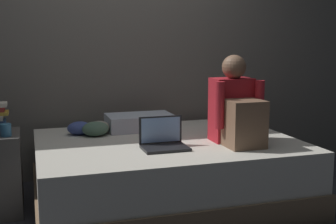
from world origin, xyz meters
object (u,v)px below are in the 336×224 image
at_px(mug, 6,130).
at_px(clothes_pile, 91,128).
at_px(person_sitting, 237,110).
at_px(bed, 167,171).
at_px(laptop, 163,140).
at_px(pillow, 140,122).

bearing_deg(mug, clothes_pile, 25.45).
height_order(mug, clothes_pile, mug).
bearing_deg(person_sitting, clothes_pile, 148.27).
bearing_deg(clothes_pile, bed, -33.42).
distance_m(laptop, mug, 1.11).
height_order(laptop, pillow, laptop).
relative_size(bed, pillow, 3.57).
height_order(laptop, clothes_pile, laptop).
height_order(person_sitting, clothes_pile, person_sitting).
distance_m(person_sitting, mug, 1.66).
bearing_deg(bed, pillow, 102.91).
distance_m(bed, person_sitting, 0.73).
xyz_separation_m(bed, person_sitting, (0.46, -0.26, 0.50)).
xyz_separation_m(laptop, pillow, (0.00, 0.70, 0.01)).
distance_m(mug, clothes_pile, 0.71).
xyz_separation_m(bed, pillow, (-0.10, 0.45, 0.32)).
bearing_deg(bed, person_sitting, -29.70).
relative_size(pillow, mug, 6.22).
xyz_separation_m(person_sitting, mug, (-1.63, 0.31, -0.11)).
xyz_separation_m(laptop, mug, (-1.07, 0.30, 0.08)).
relative_size(laptop, mug, 3.56).
bearing_deg(pillow, person_sitting, -51.65).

